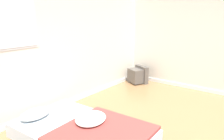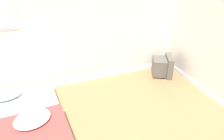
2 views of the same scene
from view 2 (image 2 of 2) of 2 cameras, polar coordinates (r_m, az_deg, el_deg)
name	(u,v)px [view 2 (image 2 of 2)]	position (r m, az deg, el deg)	size (l,w,h in m)	color
wall_back	(54,26)	(4.27, -14.87, 11.15)	(7.64, 0.08, 2.60)	silver
mattress_bed	(23,129)	(3.67, -22.14, -14.06)	(1.31, 2.11, 0.37)	silver
crt_tv	(163,66)	(5.06, 13.19, 0.99)	(0.56, 0.57, 0.47)	#56514C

